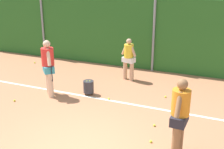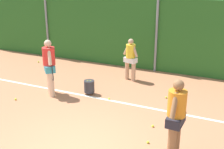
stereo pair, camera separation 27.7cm
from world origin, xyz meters
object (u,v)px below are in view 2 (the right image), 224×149
Objects in this scene: player_midcourt at (49,64)px; tennis_ball_7 at (166,97)px; player_foreground_near at (176,115)px; tennis_ball_1 at (109,99)px; ball_hopper at (89,86)px; tennis_ball_5 at (38,62)px; player_backcourt_far at (131,57)px; tennis_ball_0 at (16,99)px; tennis_ball_10 at (153,126)px; tennis_ball_3 at (89,85)px; tennis_ball_2 at (148,142)px.

player_midcourt reaches higher than tennis_ball_7.
player_foreground_near reaches higher than tennis_ball_1.
tennis_ball_5 is (-4.02, 2.30, -0.26)m from ball_hopper.
player_backcourt_far is at bearing 146.57° from tennis_ball_7.
tennis_ball_0 is at bearing 67.47° from player_backcourt_far.
ball_hopper is (-3.49, 2.36, -0.76)m from player_foreground_near.
player_backcourt_far is 3.84m from tennis_ball_10.
tennis_ball_3 and tennis_ball_7 have the same top height.
player_foreground_near is at bearing -39.75° from tennis_ball_1.
player_midcourt is at bearing 71.59° from player_foreground_near.
tennis_ball_10 is at bearing -85.58° from tennis_ball_7.
tennis_ball_7 is (3.73, 1.31, -1.04)m from player_midcourt.
tennis_ball_0 is 1.00× the size of tennis_ball_5.
tennis_ball_5 is (-3.64, 1.64, 0.00)m from tennis_ball_3.
tennis_ball_7 and tennis_ball_10 have the same top height.
tennis_ball_5 is at bearing -178.48° from player_midcourt.
tennis_ball_0 is (-1.98, -1.47, -0.26)m from ball_hopper.
tennis_ball_2 is at bearing 25.69° from player_midcourt.
tennis_ball_10 is at bearing 2.33° from tennis_ball_0.
tennis_ball_2 is 1.00× the size of tennis_ball_5.
tennis_ball_2 is 2.88m from tennis_ball_7.
tennis_ball_0 is at bearing 83.48° from player_foreground_near.
player_foreground_near is 1.69m from tennis_ball_10.
player_foreground_near is at bearing -72.77° from tennis_ball_7.
tennis_ball_3 is 4.00m from tennis_ball_5.
ball_hopper is at bearing 36.51° from tennis_ball_0.
tennis_ball_5 is (-2.81, 2.84, -1.04)m from player_midcourt.
ball_hopper is 2.65m from tennis_ball_7.
player_foreground_near is at bearing -20.88° from tennis_ball_2.
ball_hopper is at bearing -60.52° from tennis_ball_3.
ball_hopper is 7.78× the size of tennis_ball_3.
player_backcourt_far is at bearing 116.90° from tennis_ball_2.
player_backcourt_far is 25.01× the size of tennis_ball_7.
tennis_ball_3 is (-1.19, 0.80, 0.00)m from tennis_ball_1.
tennis_ball_3 is at bearing 119.48° from ball_hopper.
player_backcourt_far reaches higher than tennis_ball_5.
tennis_ball_5 is (-2.03, 3.77, 0.00)m from tennis_ball_0.
player_midcourt reaches higher than ball_hopper.
ball_hopper is 7.78× the size of tennis_ball_2.
tennis_ball_0 and tennis_ball_5 have the same top height.
tennis_ball_5 is at bearing 60.90° from player_foreground_near.
player_midcourt reaches higher than tennis_ball_0.
tennis_ball_2 and tennis_ball_5 have the same top height.
player_backcourt_far is 4.60m from tennis_ball_2.
player_foreground_near reaches higher than ball_hopper.
tennis_ball_0 and tennis_ball_1 have the same top height.
tennis_ball_1 is 2.79m from tennis_ball_2.
player_foreground_near is 1.14× the size of player_backcourt_far.
ball_hopper is 7.78× the size of tennis_ball_10.
tennis_ball_1 is 1.43m from tennis_ball_3.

